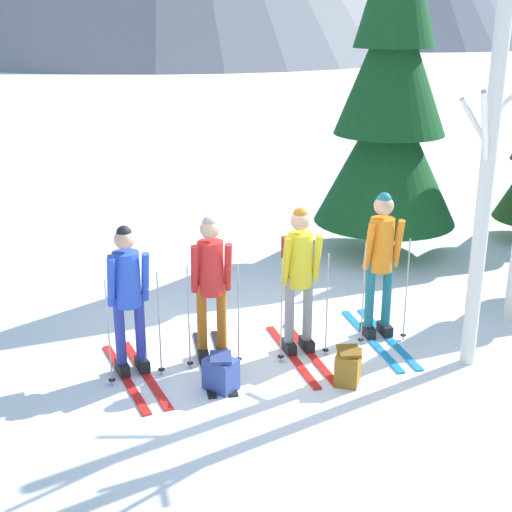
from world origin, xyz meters
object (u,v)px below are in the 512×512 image
at_px(pine_tree_mid, 391,97).
at_px(skier_in_yellow, 299,272).
at_px(skier_in_blue, 127,293).
at_px(birch_tree_slender, 487,178).
at_px(skier_in_orange, 381,259).
at_px(backpack_on_snow_beside, 221,373).
at_px(skier_in_red, 211,280).
at_px(backpack_on_snow_front, 348,366).

bearing_deg(pine_tree_mid, skier_in_yellow, -117.31).
distance_m(skier_in_yellow, pine_tree_mid, 4.23).
bearing_deg(pine_tree_mid, skier_in_blue, -133.23).
xyz_separation_m(skier_in_yellow, birch_tree_slender, (1.86, -0.41, 1.13)).
height_order(skier_in_orange, backpack_on_snow_beside, skier_in_orange).
bearing_deg(skier_in_red, birch_tree_slender, -5.82).
height_order(backpack_on_snow_front, backpack_on_snow_beside, same).
relative_size(skier_in_blue, skier_in_orange, 0.93).
bearing_deg(backpack_on_snow_front, skier_in_yellow, 120.11).
xyz_separation_m(skier_in_yellow, pine_tree_mid, (1.81, 3.51, 1.52)).
height_order(skier_in_red, skier_in_orange, skier_in_orange).
bearing_deg(birch_tree_slender, skier_in_orange, 139.44).
distance_m(skier_in_orange, pine_tree_mid, 3.61).
bearing_deg(backpack_on_snow_front, skier_in_red, 155.63).
bearing_deg(skier_in_orange, backpack_on_snow_beside, -148.77).
distance_m(skier_in_red, skier_in_orange, 2.03).
relative_size(skier_in_blue, pine_tree_mid, 0.31).
bearing_deg(skier_in_orange, pine_tree_mid, 75.68).
xyz_separation_m(skier_in_blue, skier_in_orange, (2.85, 0.72, 0.05)).
distance_m(skier_in_blue, skier_in_orange, 2.94).
xyz_separation_m(pine_tree_mid, backpack_on_snow_front, (-1.37, -4.27, -2.30)).
xyz_separation_m(birch_tree_slender, backpack_on_snow_beside, (-2.76, -0.41, -1.91)).
xyz_separation_m(skier_in_blue, skier_in_yellow, (1.85, 0.39, 0.04)).
height_order(skier_in_blue, skier_in_red, skier_in_red).
bearing_deg(pine_tree_mid, birch_tree_slender, -89.26).
distance_m(skier_in_red, birch_tree_slender, 3.08).
relative_size(skier_in_red, skier_in_yellow, 0.98).
bearing_deg(backpack_on_snow_beside, skier_in_orange, 31.23).
bearing_deg(skier_in_orange, skier_in_red, -167.24).
bearing_deg(backpack_on_snow_beside, backpack_on_snow_front, 2.43).
bearing_deg(pine_tree_mid, skier_in_red, -127.58).
bearing_deg(skier_in_yellow, skier_in_red, -173.13).
height_order(skier_in_blue, birch_tree_slender, birch_tree_slender).
bearing_deg(skier_in_blue, backpack_on_snow_beside, -24.25).
relative_size(skier_in_blue, skier_in_red, 0.99).
relative_size(skier_in_blue, backpack_on_snow_beside, 4.16).
bearing_deg(skier_in_yellow, pine_tree_mid, 62.69).
height_order(pine_tree_mid, backpack_on_snow_front, pine_tree_mid).
height_order(pine_tree_mid, birch_tree_slender, pine_tree_mid).
bearing_deg(skier_in_red, pine_tree_mid, 52.42).
bearing_deg(skier_in_orange, skier_in_yellow, -161.72).
xyz_separation_m(skier_in_orange, backpack_on_snow_front, (-0.56, -1.09, -0.80)).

